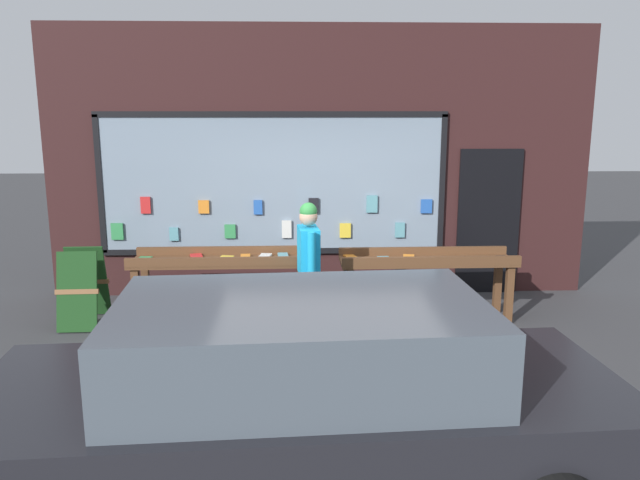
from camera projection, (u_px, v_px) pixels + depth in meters
name	position (u px, v px, depth m)	size (l,w,h in m)	color
ground_plane	(329.00, 353.00, 6.90)	(40.00, 40.00, 0.00)	#38383A
shopfront_facade	(320.00, 165.00, 8.85)	(7.68, 0.29, 3.80)	#331919
display_table_left	(221.00, 266.00, 7.80)	(2.21, 0.68, 0.91)	brown
display_table_right	(427.00, 266.00, 7.90)	(2.21, 0.62, 0.88)	brown
person_browsing	(309.00, 261.00, 7.19)	(0.26, 0.64, 1.61)	black
small_dog	(264.00, 320.00, 7.16)	(0.29, 0.60, 0.42)	black
sandwich_board_sign	(83.00, 286.00, 7.75)	(0.53, 0.74, 0.96)	#193F19
parked_car	(301.00, 395.00, 4.25)	(4.46, 2.05, 1.41)	black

